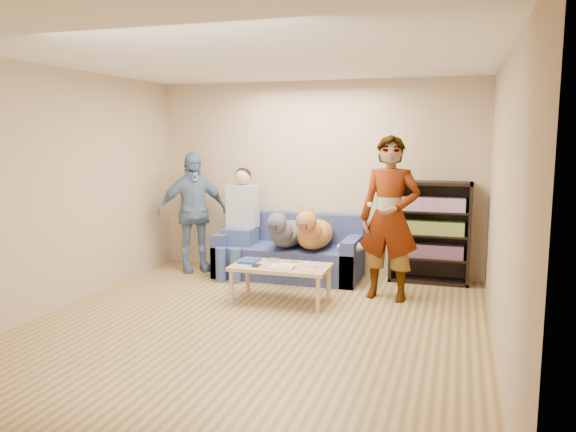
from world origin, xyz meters
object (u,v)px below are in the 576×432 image
(dog_gray, at_px, (286,232))
(coffee_table, at_px, (281,269))
(person_standing_right, at_px, (390,218))
(notebook_blue, at_px, (249,261))
(dog_tan, at_px, (314,233))
(camera_silver, at_px, (274,260))
(bookshelf, at_px, (430,230))
(person_standing_left, at_px, (193,212))
(sofa, at_px, (290,255))
(person_seated, at_px, (240,218))

(dog_gray, height_order, coffee_table, dog_gray)
(person_standing_right, bearing_deg, notebook_blue, -157.29)
(notebook_blue, bearing_deg, dog_tan, 58.69)
(dog_gray, distance_m, dog_tan, 0.36)
(camera_silver, height_order, dog_gray, dog_gray)
(notebook_blue, distance_m, bookshelf, 2.38)
(person_standing_left, relative_size, bookshelf, 1.27)
(sofa, distance_m, person_seated, 0.83)
(camera_silver, bearing_deg, bookshelf, 36.79)
(bookshelf, bearing_deg, sofa, -172.60)
(camera_silver, xyz_separation_m, bookshelf, (1.68, 1.26, 0.23))
(camera_silver, bearing_deg, dog_tan, 72.36)
(person_standing_left, height_order, bookshelf, person_standing_left)
(camera_silver, distance_m, bookshelf, 2.11)
(camera_silver, height_order, coffee_table, camera_silver)
(person_standing_right, distance_m, bookshelf, 1.02)
(notebook_blue, height_order, dog_gray, dog_gray)
(person_standing_right, height_order, dog_tan, person_standing_right)
(person_standing_right, relative_size, sofa, 0.99)
(sofa, bearing_deg, dog_tan, -28.31)
(camera_silver, bearing_deg, sofa, 96.67)
(dog_gray, bearing_deg, camera_silver, -82.74)
(person_standing_left, xyz_separation_m, notebook_blue, (1.21, -0.99, -0.40))
(person_standing_left, xyz_separation_m, camera_silver, (1.49, -0.92, -0.38))
(person_standing_left, distance_m, person_seated, 0.71)
(sofa, bearing_deg, dog_gray, -85.59)
(person_standing_right, bearing_deg, person_standing_left, 175.90)
(sofa, bearing_deg, person_standing_right, -25.64)
(notebook_blue, xyz_separation_m, coffee_table, (0.40, -0.05, -0.06))
(notebook_blue, height_order, camera_silver, camera_silver)
(sofa, distance_m, dog_gray, 0.41)
(person_standing_left, xyz_separation_m, person_seated, (0.71, -0.02, -0.05))
(person_standing_left, distance_m, coffee_table, 1.97)
(coffee_table, distance_m, bookshelf, 2.10)
(person_standing_left, height_order, dog_gray, person_standing_left)
(person_standing_right, relative_size, person_seated, 1.28)
(camera_silver, distance_m, coffee_table, 0.18)
(person_standing_right, relative_size, notebook_blue, 7.24)
(sofa, relative_size, bookshelf, 1.46)
(person_standing_right, xyz_separation_m, dog_tan, (-1.01, 0.46, -0.30))
(sofa, xyz_separation_m, dog_gray, (0.02, -0.21, 0.35))
(dog_tan, bearing_deg, sofa, 151.69)
(sofa, bearing_deg, camera_silver, -83.33)
(person_standing_right, xyz_separation_m, coffee_table, (-1.15, -0.48, -0.57))
(dog_tan, xyz_separation_m, bookshelf, (1.42, 0.44, 0.03))
(person_standing_right, height_order, dog_gray, person_standing_right)
(camera_silver, bearing_deg, person_standing_left, 148.45)
(person_standing_right, xyz_separation_m, camera_silver, (-1.27, -0.36, -0.50))
(person_standing_right, height_order, sofa, person_standing_right)
(notebook_blue, bearing_deg, person_standing_right, 15.34)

